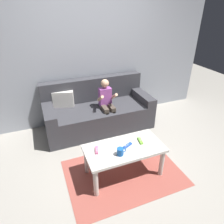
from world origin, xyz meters
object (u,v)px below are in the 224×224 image
person_seated_on_couch (107,103)px  coffee_mug (120,152)px  coffee_table (124,152)px  game_remote_pink_near_edge (97,150)px  game_remote_blue_center (128,145)px  couch (98,112)px  game_remote_lime_far_corner (140,141)px

person_seated_on_couch → coffee_mug: bearing=-102.9°
person_seated_on_couch → coffee_table: (-0.17, -1.09, -0.17)m
person_seated_on_couch → coffee_table: bearing=-98.9°
coffee_table → game_remote_pink_near_edge: game_remote_pink_near_edge is taller
person_seated_on_couch → game_remote_pink_near_edge: (-0.52, -1.03, -0.09)m
coffee_table → game_remote_blue_center: 0.10m
game_remote_pink_near_edge → game_remote_blue_center: size_ratio=1.01×
person_seated_on_couch → game_remote_blue_center: (-0.12, -1.09, -0.09)m
couch → game_remote_blue_center: (-0.01, -1.26, 0.15)m
person_seated_on_couch → game_remote_blue_center: bearing=-96.5°
couch → coffee_table: bearing=-92.4°
couch → coffee_table: couch is taller
couch → game_remote_blue_center: bearing=-90.3°
couch → coffee_table: (-0.05, -1.27, 0.07)m
couch → game_remote_pink_near_edge: bearing=-108.3°
game_remote_blue_center → couch: bearing=89.7°
person_seated_on_couch → game_remote_pink_near_edge: 1.15m
couch → game_remote_pink_near_edge: 1.28m
game_remote_lime_far_corner → couch: bearing=98.9°
game_remote_pink_near_edge → person_seated_on_couch: bearing=63.3°
person_seated_on_couch → coffee_mug: 1.23m
coffee_table → game_remote_lime_far_corner: game_remote_lime_far_corner is taller
couch → coffee_mug: 1.40m
coffee_mug → game_remote_blue_center: bearing=37.3°
coffee_table → game_remote_pink_near_edge: (-0.34, 0.07, 0.08)m
coffee_table → game_remote_blue_center: game_remote_blue_center is taller
game_remote_blue_center → coffee_table: bearing=-172.5°
couch → coffee_table: 1.27m
couch → coffee_table: size_ratio=1.87×
coffee_table → game_remote_blue_center: (0.05, 0.01, 0.08)m
game_remote_lime_far_corner → person_seated_on_couch: bearing=94.1°
coffee_table → game_remote_pink_near_edge: bearing=169.2°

